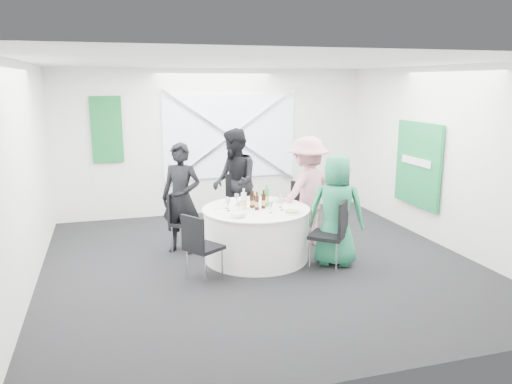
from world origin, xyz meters
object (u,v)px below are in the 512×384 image
object	(u,v)px
chair_front_left	(199,243)
person_woman_green	(336,210)
person_man_back_left	(181,198)
person_man_back	(235,182)
banquet_table	(256,233)
green_water_bottle	(266,197)
person_woman_pink	(307,192)
chair_back_left	(181,217)
chair_back	(240,200)
chair_front_right	(334,229)
clear_water_bottle	(244,201)
chair_back_right	(298,206)

from	to	relation	value
chair_front_left	person_woman_green	world-z (taller)	person_woman_green
person_man_back_left	person_man_back	distance (m)	1.19
banquet_table	person_woman_green	distance (m)	1.22
person_man_back	green_water_bottle	distance (m)	1.19
person_man_back_left	person_woman_pink	world-z (taller)	person_woman_pink
chair_back_left	person_man_back	world-z (taller)	person_man_back
chair_back	chair_back_left	bearing A→B (deg)	-150.41
chair_back	chair_front_right	world-z (taller)	chair_back
green_water_bottle	clear_water_bottle	xyz separation A→B (m)	(-0.37, -0.07, -0.01)
chair_back	person_woman_pink	xyz separation A→B (m)	(0.87, -0.83, 0.26)
green_water_bottle	chair_back_left	bearing A→B (deg)	153.32
chair_back_left	chair_front_right	distance (m)	2.36
chair_back	person_woman_pink	distance (m)	1.23
chair_back_right	person_woman_pink	distance (m)	0.53
banquet_table	chair_back	world-z (taller)	chair_back
person_woman_pink	clear_water_bottle	xyz separation A→B (m)	(-1.13, -0.35, 0.01)
chair_back_left	person_man_back_left	bearing A→B (deg)	-145.20
banquet_table	person_man_back_left	world-z (taller)	person_man_back_left
person_woman_pink	person_woman_green	bearing A→B (deg)	73.04
person_man_back_left	chair_back_right	bearing A→B (deg)	36.36
person_woman_green	banquet_table	bearing A→B (deg)	0.00
green_water_bottle	clear_water_bottle	distance (m)	0.37
person_woman_green	clear_water_bottle	bearing A→B (deg)	3.45
person_man_back_left	chair_front_right	bearing A→B (deg)	-4.41
green_water_bottle	person_man_back	bearing A→B (deg)	98.98
person_man_back	banquet_table	bearing A→B (deg)	0.00
person_woman_pink	green_water_bottle	size ratio (longest dim) A/B	5.35
banquet_table	chair_front_left	world-z (taller)	chair_front_left
chair_front_right	person_woman_pink	size ratio (longest dim) A/B	0.57
chair_front_left	person_man_back	distance (m)	2.14
chair_front_left	person_man_back_left	size ratio (longest dim) A/B	0.54
person_woman_pink	clear_water_bottle	bearing A→B (deg)	-3.51
chair_front_right	chair_back_right	bearing A→B (deg)	-142.71
chair_back	chair_front_left	xyz separation A→B (m)	(-1.03, -1.82, -0.08)
chair_front_left	person_woman_green	bearing A→B (deg)	-121.29
chair_back	chair_front_left	distance (m)	2.09
banquet_table	chair_back_right	world-z (taller)	chair_back_right
banquet_table	chair_back	xyz separation A→B (m)	(0.08, 1.19, 0.23)
person_man_back_left	person_woman_green	size ratio (longest dim) A/B	1.06
chair_front_right	person_woman_green	xyz separation A→B (m)	(0.12, 0.19, 0.21)
person_man_back	chair_back	bearing A→B (deg)	51.16
banquet_table	person_woman_pink	size ratio (longest dim) A/B	0.90
green_water_bottle	person_woman_pink	bearing A→B (deg)	20.23
chair_back_right	chair_front_right	world-z (taller)	chair_front_right
person_man_back	green_water_bottle	xyz separation A→B (m)	(0.19, -1.17, -0.01)
chair_back_left	chair_front_left	world-z (taller)	chair_back_left
person_man_back	person_woman_green	bearing A→B (deg)	29.21
person_woman_pink	person_man_back	bearing A→B (deg)	-64.09
chair_front_right	chair_front_left	size ratio (longest dim) A/B	1.10
chair_back	chair_back_left	world-z (taller)	chair_back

